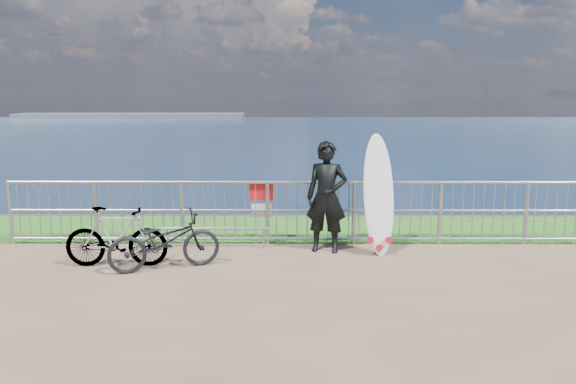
{
  "coord_description": "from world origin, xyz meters",
  "views": [
    {
      "loc": [
        -0.1,
        -7.96,
        2.61
      ],
      "look_at": [
        -0.14,
        1.2,
        1.0
      ],
      "focal_mm": 35.0,
      "sensor_mm": 36.0,
      "label": 1
    }
  ],
  "objects_px": {
    "surfboard": "(379,199)",
    "bicycle_near": "(164,241)",
    "surfer": "(327,197)",
    "bicycle_far": "(116,237)"
  },
  "relations": [
    {
      "from": "surfer",
      "to": "bicycle_far",
      "type": "xyz_separation_m",
      "value": [
        -3.24,
        -0.86,
        -0.46
      ]
    },
    {
      "from": "surfboard",
      "to": "bicycle_far",
      "type": "height_order",
      "value": "surfboard"
    },
    {
      "from": "surfer",
      "to": "bicycle_near",
      "type": "xyz_separation_m",
      "value": [
        -2.48,
        -1.0,
        -0.49
      ]
    },
    {
      "from": "surfer",
      "to": "bicycle_near",
      "type": "distance_m",
      "value": 2.72
    },
    {
      "from": "surfboard",
      "to": "bicycle_near",
      "type": "bearing_deg",
      "value": -165.24
    },
    {
      "from": "surfer",
      "to": "surfboard",
      "type": "height_order",
      "value": "surfboard"
    },
    {
      "from": "surfboard",
      "to": "bicycle_far",
      "type": "bearing_deg",
      "value": -169.85
    },
    {
      "from": "surfer",
      "to": "bicycle_far",
      "type": "distance_m",
      "value": 3.39
    },
    {
      "from": "surfer",
      "to": "bicycle_far",
      "type": "relative_size",
      "value": 1.19
    },
    {
      "from": "bicycle_far",
      "to": "surfer",
      "type": "bearing_deg",
      "value": -76.51
    }
  ]
}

